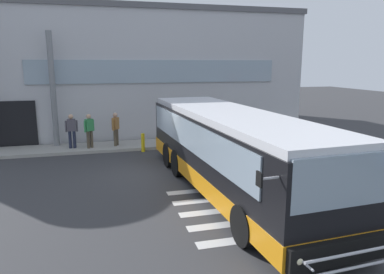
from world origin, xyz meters
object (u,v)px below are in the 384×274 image
(entry_support_column, at_px, (53,90))
(bus_main_foreground, at_px, (230,153))
(safety_bollard_yellow, at_px, (143,143))
(passenger_at_curb_edge, at_px, (116,127))
(passenger_near_column, at_px, (72,129))
(passenger_by_doorway, at_px, (89,129))

(entry_support_column, distance_m, bus_main_foreground, 10.31)
(entry_support_column, height_order, safety_bollard_yellow, entry_support_column)
(entry_support_column, bearing_deg, safety_bollard_yellow, -23.61)
(entry_support_column, xyz_separation_m, passenger_at_curb_edge, (2.90, -0.79, -1.88))
(passenger_at_curb_edge, xyz_separation_m, safety_bollard_yellow, (1.22, -1.01, -0.63))
(passenger_near_column, relative_size, passenger_by_doorway, 1.00)
(entry_support_column, bearing_deg, bus_main_foreground, -52.47)
(passenger_near_column, height_order, safety_bollard_yellow, passenger_near_column)
(passenger_near_column, relative_size, passenger_at_curb_edge, 1.00)
(passenger_near_column, bearing_deg, passenger_by_doorway, -12.26)
(passenger_near_column, bearing_deg, safety_bollard_yellow, -17.18)
(bus_main_foreground, bearing_deg, passenger_near_column, 126.50)
(bus_main_foreground, xyz_separation_m, passenger_at_curb_edge, (-3.30, 7.28, -0.25))
(entry_support_column, bearing_deg, passenger_near_column, -44.04)
(bus_main_foreground, xyz_separation_m, passenger_by_doorway, (-4.57, 7.12, -0.25))
(passenger_near_column, bearing_deg, passenger_at_curb_edge, -0.44)
(passenger_at_curb_edge, bearing_deg, safety_bollard_yellow, -39.63)
(bus_main_foreground, bearing_deg, safety_bollard_yellow, 108.36)
(passenger_by_doorway, height_order, passenger_at_curb_edge, same)
(bus_main_foreground, distance_m, passenger_by_doorway, 8.46)
(safety_bollard_yellow, bearing_deg, passenger_by_doorway, 161.23)
(entry_support_column, distance_m, passenger_near_column, 2.18)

